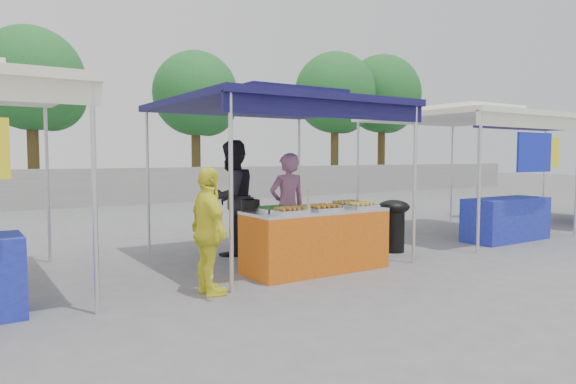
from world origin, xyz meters
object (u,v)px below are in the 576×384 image
helper_man (232,198)px  customer_person (209,231)px  vendor_table (316,240)px  vendor_woman (287,207)px  wok_burner (394,221)px  cooking_pot (250,205)px

helper_man → customer_person: helper_man is taller
vendor_table → customer_person: (-1.76, -0.35, 0.31)m
vendor_table → vendor_woman: 0.91m
wok_burner → vendor_table: bearing=-176.1°
cooking_pot → vendor_woman: vendor_woman is taller
vendor_woman → cooking_pot: bearing=30.7°
wok_burner → customer_person: (-3.66, -0.77, 0.22)m
wok_burner → vendor_woman: (-1.83, 0.40, 0.30)m
cooking_pot → customer_person: (-0.93, -0.72, -0.19)m
wok_burner → vendor_woman: bearing=159.2°
customer_person → wok_burner: bearing=-76.2°
vendor_table → wok_burner: (1.90, 0.42, 0.09)m
cooking_pot → vendor_table: bearing=-23.8°
wok_burner → helper_man: (-2.35, 1.23, 0.41)m
vendor_table → cooking_pot: (-0.82, 0.36, 0.50)m
vendor_table → wok_burner: size_ratio=2.30×
vendor_woman → customer_person: 2.17m
wok_burner → customer_person: size_ratio=0.60×
vendor_table → customer_person: customer_person is taller
cooking_pot → helper_man: helper_man is taller
vendor_table → helper_man: helper_man is taller
cooking_pot → vendor_woman: 1.01m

